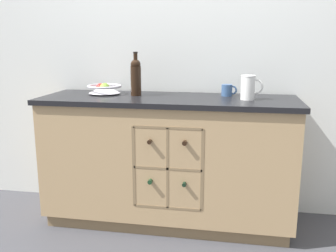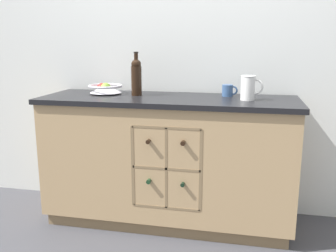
% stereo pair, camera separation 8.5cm
% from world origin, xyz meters
% --- Properties ---
extents(ground_plane, '(14.00, 14.00, 0.00)m').
position_xyz_m(ground_plane, '(0.00, 0.00, 0.00)').
color(ground_plane, '#424247').
extents(back_wall, '(4.40, 0.06, 2.55)m').
position_xyz_m(back_wall, '(0.00, 0.35, 1.27)').
color(back_wall, silver).
rests_on(back_wall, ground_plane).
extents(kitchen_island, '(1.80, 0.60, 0.94)m').
position_xyz_m(kitchen_island, '(0.00, -0.00, 0.48)').
color(kitchen_island, olive).
rests_on(kitchen_island, ground_plane).
extents(fruit_bowl, '(0.25, 0.25, 0.08)m').
position_xyz_m(fruit_bowl, '(-0.50, 0.08, 0.98)').
color(fruit_bowl, silver).
rests_on(fruit_bowl, kitchen_island).
extents(white_pitcher, '(0.15, 0.10, 0.16)m').
position_xyz_m(white_pitcher, '(0.55, -0.01, 1.02)').
color(white_pitcher, white).
rests_on(white_pitcher, kitchen_island).
extents(ceramic_mug, '(0.11, 0.08, 0.08)m').
position_xyz_m(ceramic_mug, '(0.41, 0.15, 0.98)').
color(ceramic_mug, '#385684').
rests_on(ceramic_mug, kitchen_island).
extents(standing_wine_bottle, '(0.08, 0.08, 0.31)m').
position_xyz_m(standing_wine_bottle, '(-0.24, 0.05, 1.08)').
color(standing_wine_bottle, black).
rests_on(standing_wine_bottle, kitchen_island).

